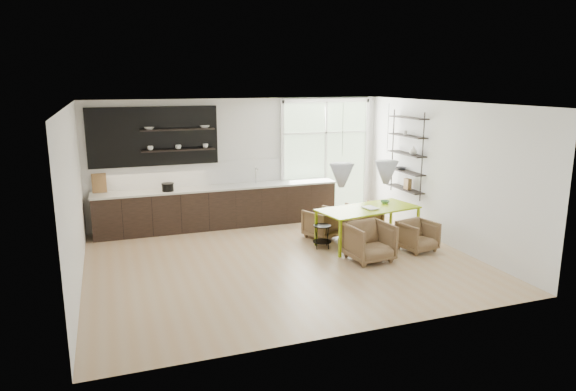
% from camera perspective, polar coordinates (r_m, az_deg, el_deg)
% --- Properties ---
extents(room, '(7.02, 6.01, 2.91)m').
position_cam_1_polar(room, '(10.49, 0.37, 2.58)').
color(room, tan).
rests_on(room, ground).
extents(kitchen_run, '(5.54, 0.69, 2.75)m').
position_cam_1_polar(kitchen_run, '(11.83, -8.10, -0.66)').
color(kitchen_run, black).
rests_on(kitchen_run, ground).
extents(right_shelving, '(0.26, 1.22, 1.90)m').
position_cam_1_polar(right_shelving, '(11.76, 13.11, 4.29)').
color(right_shelving, black).
rests_on(right_shelving, ground).
extents(dining_table, '(2.20, 1.28, 0.76)m').
position_cam_1_polar(dining_table, '(10.60, 8.89, -1.65)').
color(dining_table, '#91B30E').
rests_on(dining_table, ground).
extents(armchair_back_left, '(0.89, 0.90, 0.63)m').
position_cam_1_polar(armchair_back_left, '(11.00, 3.91, -3.11)').
color(armchair_back_left, brown).
rests_on(armchair_back_left, ground).
extents(armchair_back_right, '(0.72, 0.73, 0.61)m').
position_cam_1_polar(armchair_back_right, '(11.73, 8.47, -2.26)').
color(armchair_back_right, brown).
rests_on(armchair_back_right, ground).
extents(armchair_front_left, '(0.84, 0.86, 0.72)m').
position_cam_1_polar(armchair_front_left, '(9.71, 9.01, -5.09)').
color(armchair_front_left, brown).
rests_on(armchair_front_left, ground).
extents(armchair_front_right, '(0.76, 0.77, 0.60)m').
position_cam_1_polar(armchair_front_right, '(10.47, 14.20, -4.38)').
color(armchair_front_right, brown).
rests_on(armchair_front_right, ground).
extents(wire_stool, '(0.37, 0.37, 0.47)m').
position_cam_1_polar(wire_stool, '(10.34, 3.81, -4.21)').
color(wire_stool, black).
rests_on(wire_stool, ground).
extents(table_book, '(0.27, 0.34, 0.03)m').
position_cam_1_polar(table_book, '(10.47, 8.59, -1.44)').
color(table_book, white).
rests_on(table_book, dining_table).
extents(table_bowl, '(0.19, 0.19, 0.06)m').
position_cam_1_polar(table_bowl, '(11.05, 10.72, -0.71)').
color(table_bowl, '#4D8054').
rests_on(table_bowl, dining_table).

